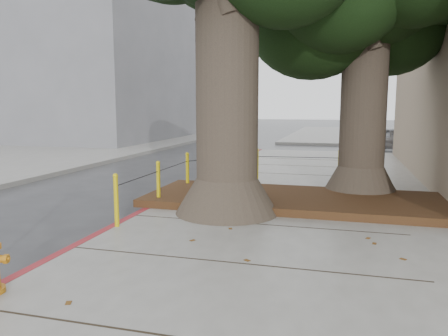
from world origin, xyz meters
name	(u,v)px	position (x,y,z in m)	size (l,w,h in m)	color
ground	(198,270)	(0.00, 0.00, 0.00)	(140.00, 140.00, 0.00)	#28282B
sidewalk_far	(400,135)	(6.00, 30.00, 0.07)	(16.00, 20.00, 0.15)	slate
curb_red	(144,213)	(-2.00, 2.50, 0.07)	(0.14, 26.00, 0.16)	maroon
planter_bed	(294,199)	(0.90, 3.90, 0.23)	(6.40, 2.60, 0.16)	black
building_far_grey	(94,51)	(-15.00, 22.00, 6.00)	(12.00, 16.00, 12.00)	slate
building_far_white	(184,62)	(-17.00, 45.00, 7.50)	(12.00, 18.00, 15.00)	silver
bollard_ring	(222,173)	(-0.87, 4.38, 0.66)	(3.79, 5.39, 0.95)	gold
car_silver	(395,139)	(4.39, 18.02, 0.61)	(1.44, 3.57, 1.22)	#A3A4A8
car_dark	(95,132)	(-12.90, 18.36, 0.66)	(1.86, 4.58, 1.33)	black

